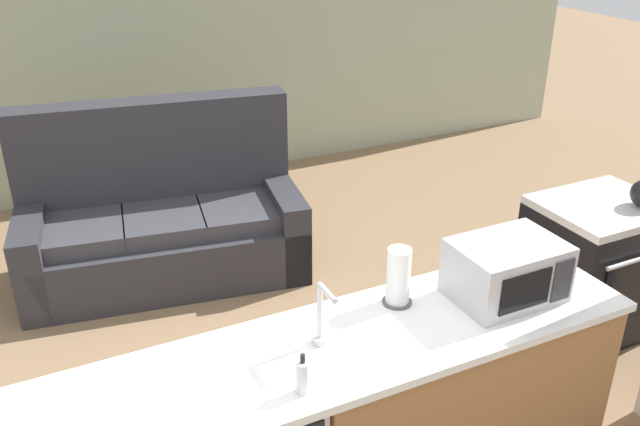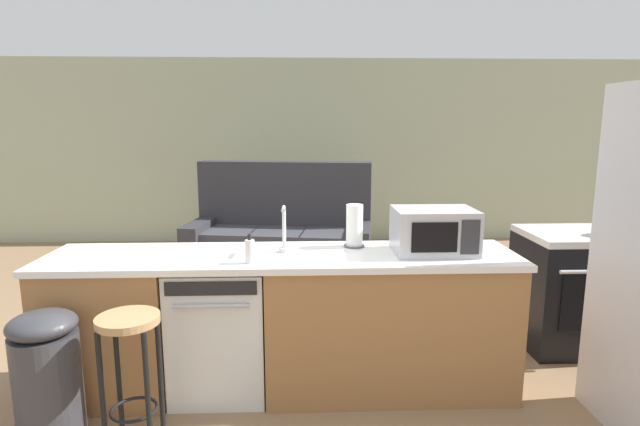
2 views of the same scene
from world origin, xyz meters
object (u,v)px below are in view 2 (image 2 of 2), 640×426
at_px(stove_range, 573,289).
at_px(bar_stool, 130,354).
at_px(couch, 282,240).
at_px(soap_bottle, 250,251).
at_px(dishwasher, 221,327).
at_px(trash_bin, 48,376).
at_px(paper_towel_roll, 354,226).
at_px(microwave, 434,231).
at_px(kettle, 612,224).

xyz_separation_m(stove_range, bar_stool, (-2.97, -1.14, 0.08)).
bearing_deg(couch, soap_bottle, -91.73).
distance_m(dishwasher, bar_stool, 0.71).
distance_m(dishwasher, trash_bin, 0.99).
relative_size(stove_range, bar_stool, 1.22).
bearing_deg(stove_range, paper_towel_roll, -167.64).
bearing_deg(microwave, couch, 112.74).
bearing_deg(paper_towel_roll, stove_range, 12.36).
bearing_deg(kettle, stove_range, 143.32).
bearing_deg(trash_bin, couch, 69.41).
relative_size(kettle, bar_stool, 0.28).
xyz_separation_m(bar_stool, trash_bin, (-0.47, 0.07, -0.16)).
xyz_separation_m(kettle, trash_bin, (-3.61, -0.94, -0.61)).
distance_m(microwave, bar_stool, 1.89).
distance_m(stove_range, bar_stool, 3.18).
bearing_deg(dishwasher, bar_stool, -122.03).
xyz_separation_m(stove_range, microwave, (-1.25, -0.55, 0.59)).
xyz_separation_m(soap_bottle, couch, (0.08, 2.71, -0.58)).
bearing_deg(bar_stool, trash_bin, 171.11).
xyz_separation_m(dishwasher, microwave, (1.35, -0.00, 0.62)).
relative_size(trash_bin, couch, 0.35).
relative_size(paper_towel_roll, bar_stool, 0.38).
bearing_deg(stove_range, couch, 139.56).
xyz_separation_m(dishwasher, couch, (0.30, 2.51, -0.03)).
relative_size(paper_towel_roll, kettle, 1.38).
bearing_deg(soap_bottle, kettle, 13.76).
bearing_deg(trash_bin, dishwasher, 31.70).
bearing_deg(trash_bin, bar_stool, -8.89).
relative_size(microwave, paper_towel_roll, 1.77).
relative_size(microwave, soap_bottle, 2.84).
xyz_separation_m(soap_bottle, bar_stool, (-0.59, -0.39, -0.44)).
relative_size(stove_range, soap_bottle, 5.11).
height_order(dishwasher, microwave, microwave).
bearing_deg(bar_stool, couch, 77.83).
distance_m(bar_stool, trash_bin, 0.50).
relative_size(dishwasher, kettle, 4.10).
xyz_separation_m(dishwasher, paper_towel_roll, (0.87, 0.17, 0.62)).
height_order(dishwasher, bar_stool, dishwasher).
bearing_deg(couch, bar_stool, -102.17).
xyz_separation_m(bar_stool, couch, (0.67, 3.10, -0.14)).
distance_m(soap_bottle, couch, 2.77).
height_order(soap_bottle, couch, couch).
relative_size(paper_towel_roll, soap_bottle, 1.60).
bearing_deg(couch, microwave, -67.26).
bearing_deg(paper_towel_roll, kettle, 7.61).
xyz_separation_m(dishwasher, bar_stool, (-0.37, -0.59, 0.11)).
relative_size(stove_range, microwave, 1.80).
relative_size(dishwasher, microwave, 1.68).
bearing_deg(microwave, soap_bottle, -169.96).
relative_size(paper_towel_roll, trash_bin, 0.38).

